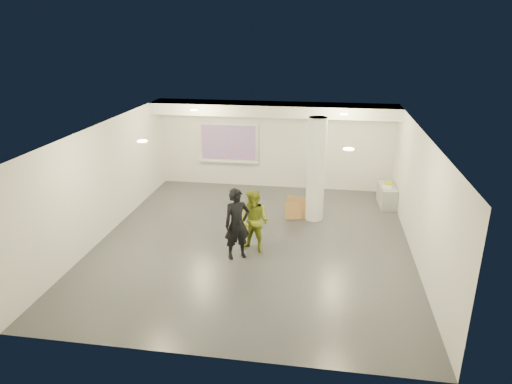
% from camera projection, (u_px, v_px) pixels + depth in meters
% --- Properties ---
extents(floor, '(8.00, 9.00, 0.01)m').
position_uv_depth(floor, '(254.00, 242.00, 11.96)').
color(floor, '#34363B').
rests_on(floor, ground).
extents(ceiling, '(8.00, 9.00, 0.01)m').
position_uv_depth(ceiling, '(253.00, 129.00, 10.94)').
color(ceiling, white).
rests_on(ceiling, floor).
extents(wall_back, '(8.00, 0.01, 3.00)m').
position_uv_depth(wall_back, '(274.00, 145.00, 15.63)').
color(wall_back, silver).
rests_on(wall_back, floor).
extents(wall_front, '(8.00, 0.01, 3.00)m').
position_uv_depth(wall_front, '(209.00, 280.00, 7.27)').
color(wall_front, silver).
rests_on(wall_front, floor).
extents(wall_left, '(0.01, 9.00, 3.00)m').
position_uv_depth(wall_left, '(104.00, 180.00, 12.03)').
color(wall_left, silver).
rests_on(wall_left, floor).
extents(wall_right, '(0.01, 9.00, 3.00)m').
position_uv_depth(wall_right, '(419.00, 197.00, 10.87)').
color(wall_right, silver).
rests_on(wall_right, floor).
extents(soffit_band, '(8.00, 1.10, 0.36)m').
position_uv_depth(soffit_band, '(273.00, 109.00, 14.67)').
color(soffit_band, white).
rests_on(soffit_band, ceiling).
extents(downlight_nw, '(0.22, 0.22, 0.02)m').
position_uv_depth(downlight_nw, '(194.00, 110.00, 13.59)').
color(downlight_nw, '#FFC993').
rests_on(downlight_nw, ceiling).
extents(downlight_ne, '(0.22, 0.22, 0.02)m').
position_uv_depth(downlight_ne, '(344.00, 114.00, 12.95)').
color(downlight_ne, '#FFC993').
rests_on(downlight_ne, ceiling).
extents(downlight_sw, '(0.22, 0.22, 0.02)m').
position_uv_depth(downlight_sw, '(142.00, 141.00, 9.87)').
color(downlight_sw, '#FFC993').
rests_on(downlight_sw, ceiling).
extents(downlight_se, '(0.22, 0.22, 0.02)m').
position_uv_depth(downlight_se, '(349.00, 149.00, 9.23)').
color(downlight_se, '#FFC993').
rests_on(downlight_se, ceiling).
extents(column, '(0.52, 0.52, 3.00)m').
position_uv_depth(column, '(316.00, 170.00, 12.91)').
color(column, white).
rests_on(column, floor).
extents(projection_screen, '(2.10, 0.13, 1.42)m').
position_uv_depth(projection_screen, '(229.00, 143.00, 15.81)').
color(projection_screen, white).
rests_on(projection_screen, wall_back).
extents(credenza, '(0.53, 1.14, 0.65)m').
position_uv_depth(credenza, '(387.00, 196.00, 14.31)').
color(credenza, '#979A9C').
rests_on(credenza, floor).
extents(papers_stack, '(0.35, 0.41, 0.02)m').
position_uv_depth(papers_stack, '(387.00, 187.00, 14.07)').
color(papers_stack, silver).
rests_on(papers_stack, credenza).
extents(postit_pad, '(0.21, 0.28, 0.03)m').
position_uv_depth(postit_pad, '(389.00, 183.00, 14.42)').
color(postit_pad, '#DDD405').
rests_on(postit_pad, credenza).
extents(cardboard_back, '(0.60, 0.22, 0.65)m').
position_uv_depth(cardboard_back, '(296.00, 207.00, 13.39)').
color(cardboard_back, '#9F723F').
rests_on(cardboard_back, floor).
extents(cardboard_front, '(0.50, 0.30, 0.51)m').
position_uv_depth(cardboard_front, '(293.00, 211.00, 13.32)').
color(cardboard_front, '#9F723F').
rests_on(cardboard_front, floor).
extents(woman, '(0.77, 0.69, 1.76)m').
position_uv_depth(woman, '(237.00, 224.00, 10.88)').
color(woman, black).
rests_on(woman, floor).
extents(man, '(0.94, 0.84, 1.61)m').
position_uv_depth(man, '(254.00, 222.00, 11.21)').
color(man, olive).
rests_on(man, floor).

